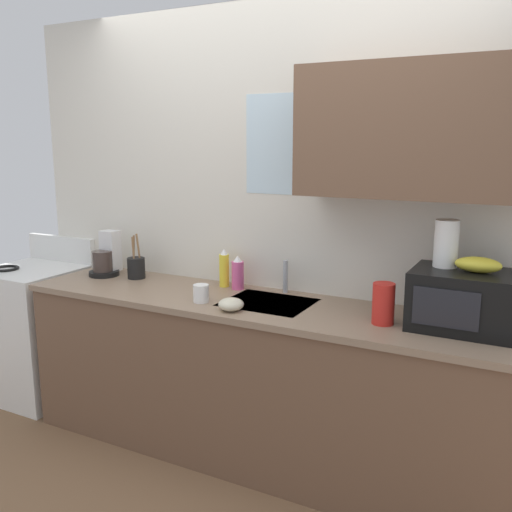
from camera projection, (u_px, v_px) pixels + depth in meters
The scene contains 14 objects.
kitchen_wall_assembly at pixel (306, 212), 3.12m from camera, with size 3.52×0.42×2.50m.
counter_unit at pixel (256, 379), 3.10m from camera, with size 2.75×0.63×0.90m.
sink_faucet at pixel (285, 277), 3.18m from camera, with size 0.03×0.03×0.19m, color #B2B5BA.
stove_range at pixel (36, 331), 3.89m from camera, with size 0.60×0.60×1.08m.
microwave at pixel (463, 300), 2.56m from camera, with size 0.46×0.35×0.27m.
banana_bunch at pixel (478, 265), 2.50m from camera, with size 0.20×0.11×0.07m, color gold.
paper_towel_roll at pixel (446, 244), 2.60m from camera, with size 0.11×0.11×0.22m, color white.
coffee_maker at pixel (107, 259), 3.61m from camera, with size 0.19×0.21×0.28m.
dish_soap_bottle_pink at pixel (238, 273), 3.26m from camera, with size 0.07×0.07×0.20m.
dish_soap_bottle_yellow at pixel (224, 269), 3.31m from camera, with size 0.06×0.06×0.23m.
cereal_canister at pixel (383, 304), 2.63m from camera, with size 0.10×0.10×0.20m, color red.
mug_white at pixel (201, 293), 3.00m from camera, with size 0.08×0.08×0.10m, color white.
utensil_crock at pixel (136, 267), 3.52m from camera, with size 0.11×0.11×0.28m.
small_bowl at pixel (231, 304), 2.85m from camera, with size 0.13×0.13×0.07m, color beige.
Camera 1 is at (1.35, -2.57, 1.74)m, focal length 39.55 mm.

